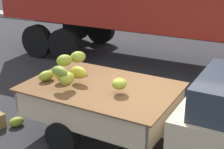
{
  "coord_description": "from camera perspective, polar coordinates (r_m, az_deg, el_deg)",
  "views": [
    {
      "loc": [
        1.53,
        -5.44,
        3.59
      ],
      "look_at": [
        -0.96,
        -0.03,
        1.28
      ],
      "focal_mm": 54.56,
      "sensor_mm": 36.0,
      "label": 1
    }
  ],
  "objects": [
    {
      "name": "pickup_truck",
      "position": [
        5.82,
        15.29,
        -7.36
      ],
      "size": [
        5.09,
        2.22,
        1.7
      ],
      "rotation": [
        0.0,
        0.0,
        -0.07
      ],
      "color": "#CCB793",
      "rests_on": "ground"
    },
    {
      "name": "curb_strip",
      "position": [
        14.39,
        17.9,
        6.07
      ],
      "size": [
        80.0,
        0.8,
        0.16
      ],
      "primitive_type": "cube",
      "color": "gray",
      "rests_on": "ground"
    },
    {
      "name": "fallen_banana_bunch_near_tailgate",
      "position": [
        7.44,
        -15.72,
        -7.63
      ],
      "size": [
        0.34,
        0.38,
        0.2
      ],
      "primitive_type": "ellipsoid",
      "rotation": [
        0.0,
        0.0,
        1.04
      ],
      "color": "olive",
      "rests_on": "ground"
    },
    {
      "name": "ground",
      "position": [
        6.7,
        7.71,
        -11.41
      ],
      "size": [
        220.0,
        220.0,
        0.0
      ],
      "primitive_type": "plane",
      "color": "#28282B"
    }
  ]
}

